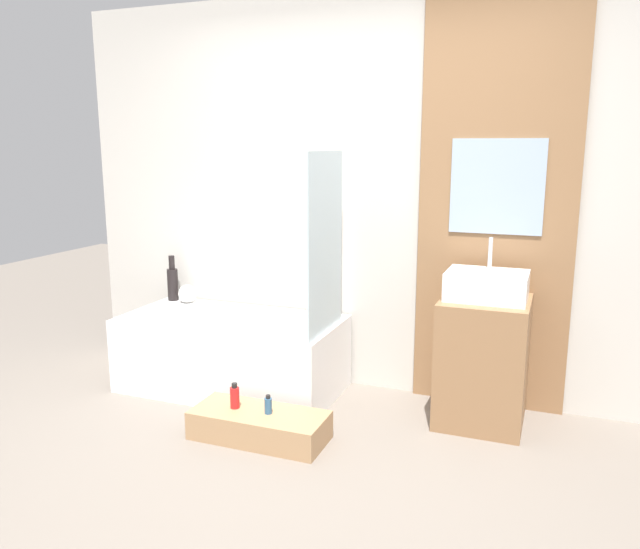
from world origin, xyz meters
name	(u,v)px	position (x,y,z in m)	size (l,w,h in m)	color
ground_plane	(260,498)	(0.00, 0.00, 0.00)	(12.00, 12.00, 0.00)	slate
wall_tiled_back	(363,197)	(0.00, 1.58, 1.30)	(4.20, 0.06, 2.60)	beige
wall_wood_accent	(496,201)	(0.86, 1.53, 1.30)	(0.94, 0.04, 2.60)	#8E6642
bathtub	(232,353)	(-0.79, 1.16, 0.25)	(1.47, 0.73, 0.50)	white
glass_shower_screen	(325,244)	(-0.09, 1.10, 1.05)	(0.01, 0.56, 1.10)	silver
wooden_step_bench	(259,425)	(-0.28, 0.56, 0.08)	(0.77, 0.33, 0.16)	#A87F56
vanity_cabinet	(483,361)	(0.86, 1.25, 0.38)	(0.50, 0.52, 0.76)	#8E6642
sink	(487,285)	(0.86, 1.25, 0.84)	(0.46, 0.34, 0.35)	white
vase_tall_dark	(173,282)	(-1.43, 1.44, 0.64)	(0.08, 0.08, 0.34)	black
vase_round_light	(187,294)	(-1.29, 1.41, 0.57)	(0.13, 0.13, 0.13)	silver
bottle_soap_primary	(235,397)	(-0.43, 0.56, 0.23)	(0.05, 0.05, 0.15)	red
bottle_soap_secondary	(268,405)	(-0.22, 0.56, 0.21)	(0.04, 0.04, 0.11)	#2D567A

